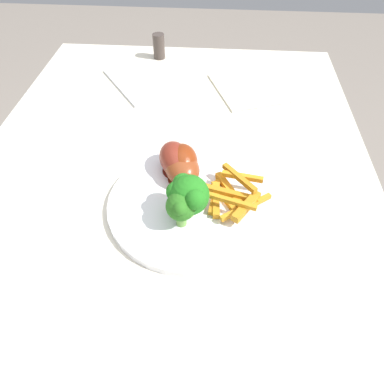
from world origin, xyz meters
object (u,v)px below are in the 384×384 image
at_px(chicken_drumstick_near, 176,161).
at_px(dinner_plate, 192,203).
at_px(chicken_drumstick_far, 183,170).
at_px(fork, 120,87).
at_px(pepper_shaker, 159,46).
at_px(dining_table, 164,263).
at_px(carrot_fries_pile, 230,195).
at_px(broccoli_floret_middle, 182,206).
at_px(chicken_drumstick_extra, 183,162).
at_px(broccoli_floret_front, 188,194).

bearing_deg(chicken_drumstick_near, dinner_plate, -154.34).
relative_size(chicken_drumstick_far, fork, 0.64).
relative_size(chicken_drumstick_far, pepper_shaker, 1.95).
bearing_deg(dining_table, chicken_drumstick_near, -6.05).
relative_size(dinner_plate, pepper_shaker, 4.37).
bearing_deg(carrot_fries_pile, dinner_plate, 94.26).
bearing_deg(broccoli_floret_middle, chicken_drumstick_near, 10.41).
xyz_separation_m(dining_table, broccoli_floret_middle, (0.00, -0.03, 0.15)).
relative_size(carrot_fries_pile, fork, 0.70).
xyz_separation_m(carrot_fries_pile, chicken_drumstick_extra, (0.06, 0.08, 0.01)).
bearing_deg(chicken_drumstick_near, dining_table, 173.95).
height_order(dinner_plate, chicken_drumstick_far, chicken_drumstick_far).
distance_m(dinner_plate, broccoli_floret_front, 0.06).
bearing_deg(pepper_shaker, chicken_drumstick_near, -168.33).
height_order(dinner_plate, carrot_fries_pile, carrot_fries_pile).
bearing_deg(chicken_drumstick_near, pepper_shaker, 11.67).
bearing_deg(dining_table, pepper_shaker, 8.16).
relative_size(dining_table, chicken_drumstick_extra, 11.15).
relative_size(chicken_drumstick_extra, pepper_shaker, 1.84).
height_order(broccoli_floret_front, pepper_shaker, broccoli_floret_front).
bearing_deg(chicken_drumstick_near, broccoli_floret_front, -163.04).
relative_size(dining_table, dinner_plate, 4.70).
distance_m(dinner_plate, broccoli_floret_middle, 0.07).
relative_size(broccoli_floret_front, broccoli_floret_middle, 1.17).
bearing_deg(carrot_fries_pile, pepper_shaker, 19.84).
relative_size(fork, pepper_shaker, 3.06).
height_order(broccoli_floret_front, broccoli_floret_middle, broccoli_floret_front).
relative_size(dinner_plate, chicken_drumstick_extra, 2.37).
xyz_separation_m(dining_table, dinner_plate, (0.05, -0.04, 0.10)).
bearing_deg(dining_table, fork, 20.36).
height_order(carrot_fries_pile, chicken_drumstick_extra, chicken_drumstick_extra).
bearing_deg(dinner_plate, chicken_drumstick_near, 25.66).
distance_m(dining_table, dinner_plate, 0.12).
relative_size(dining_table, broccoli_floret_front, 17.69).
distance_m(broccoli_floret_middle, fork, 0.45).
distance_m(dinner_plate, pepper_shaker, 0.54).
height_order(dining_table, pepper_shaker, pepper_shaker).
height_order(chicken_drumstick_near, fork, chicken_drumstick_near).
height_order(dining_table, broccoli_floret_middle, broccoli_floret_middle).
bearing_deg(broccoli_floret_middle, pepper_shaker, 11.42).
xyz_separation_m(chicken_drumstick_extra, pepper_shaker, (0.46, 0.11, -0.01)).
relative_size(broccoli_floret_middle, carrot_fries_pile, 0.46).
relative_size(dining_table, chicken_drumstick_far, 10.56).
distance_m(dining_table, broccoli_floret_middle, 0.15).
relative_size(chicken_drumstick_near, pepper_shaker, 2.10).
relative_size(carrot_fries_pile, chicken_drumstick_far, 1.10).
height_order(chicken_drumstick_extra, pepper_shaker, chicken_drumstick_extra).
bearing_deg(carrot_fries_pile, dining_table, 116.94).
xyz_separation_m(dinner_plate, pepper_shaker, (0.52, 0.13, 0.03)).
bearing_deg(broccoli_floret_front, chicken_drumstick_near, 16.96).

